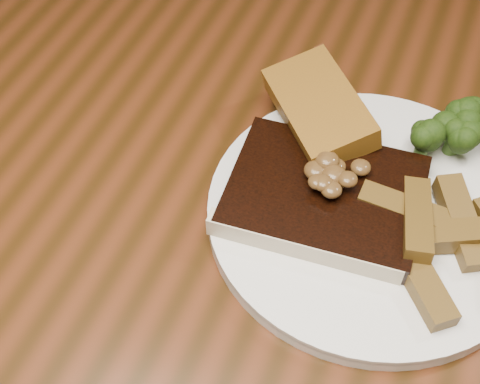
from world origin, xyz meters
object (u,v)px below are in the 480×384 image
object	(u,v)px
steak	(324,196)
plate	(370,214)
potato_wedges	(451,237)
garlic_bread	(317,123)
dining_table	(243,265)

from	to	relation	value
steak	plate	bearing A→B (deg)	9.43
steak	potato_wedges	size ratio (longest dim) A/B	1.47
plate	potato_wedges	xyz separation A→B (m)	(0.07, -0.01, 0.02)
plate	garlic_bread	size ratio (longest dim) A/B	2.39
plate	potato_wedges	bearing A→B (deg)	-9.59
dining_table	steak	world-z (taller)	steak
garlic_bread	dining_table	bearing A→B (deg)	-59.35
dining_table	garlic_bread	bearing A→B (deg)	72.47
dining_table	plate	xyz separation A→B (m)	(0.11, 0.04, 0.10)
plate	steak	size ratio (longest dim) A/B	1.75
plate	potato_wedges	world-z (taller)	potato_wedges
dining_table	plate	world-z (taller)	plate
dining_table	plate	bearing A→B (deg)	17.99
plate	potato_wedges	distance (m)	0.07
potato_wedges	steak	bearing A→B (deg)	179.11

